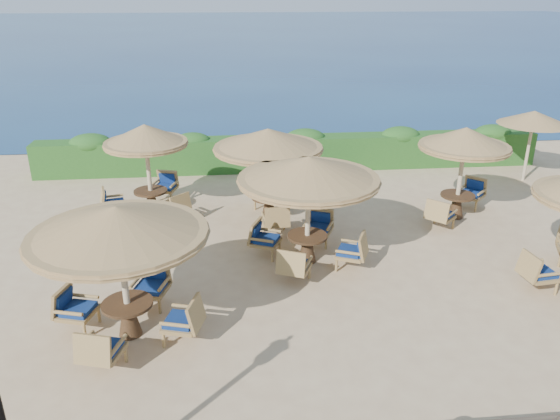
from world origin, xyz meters
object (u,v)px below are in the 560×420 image
(cafe_set_1, at_px, (308,186))
(cafe_set_0, at_px, (120,244))
(extra_parasol, at_px, (534,118))
(cafe_set_4, at_px, (268,150))
(cafe_set_3, at_px, (147,154))
(cafe_set_5, at_px, (464,152))

(cafe_set_1, bearing_deg, cafe_set_0, -145.20)
(extra_parasol, xyz_separation_m, cafe_set_4, (-8.97, -2.54, -0.12))
(cafe_set_0, distance_m, cafe_set_1, 4.62)
(cafe_set_1, xyz_separation_m, cafe_set_3, (-4.10, 3.47, -0.14))
(cafe_set_1, distance_m, cafe_set_4, 2.75)
(cafe_set_4, bearing_deg, extra_parasol, 15.80)
(cafe_set_0, relative_size, cafe_set_1, 0.98)
(cafe_set_3, distance_m, cafe_set_4, 3.49)
(extra_parasol, relative_size, cafe_set_4, 0.79)
(cafe_set_0, relative_size, cafe_set_3, 1.21)
(cafe_set_4, height_order, cafe_set_5, same)
(cafe_set_0, xyz_separation_m, cafe_set_5, (8.45, 4.92, 0.02))
(cafe_set_3, relative_size, cafe_set_5, 1.01)
(cafe_set_0, bearing_deg, cafe_set_4, 59.84)
(cafe_set_3, height_order, cafe_set_5, same)
(extra_parasol, bearing_deg, cafe_set_4, -164.20)
(cafe_set_1, relative_size, cafe_set_3, 1.23)
(cafe_set_0, bearing_deg, extra_parasol, 33.03)
(cafe_set_4, bearing_deg, cafe_set_0, -120.16)
(extra_parasol, xyz_separation_m, cafe_set_0, (-12.04, -7.83, -0.24))
(cafe_set_1, bearing_deg, cafe_set_4, 105.22)
(extra_parasol, xyz_separation_m, cafe_set_5, (-3.60, -2.91, -0.22))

